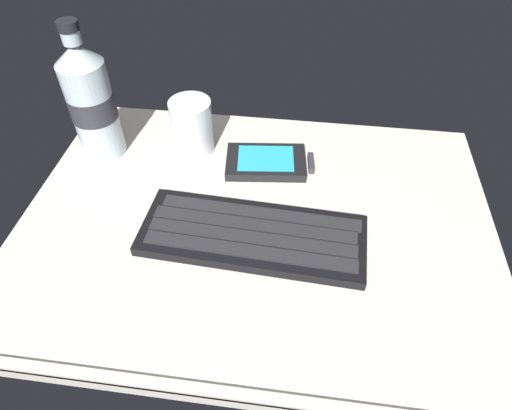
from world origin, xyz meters
TOP-DOWN VIEW (x-y plane):
  - ground_plane at (0.00, -0.23)cm, footprint 64.00×48.00cm
  - keyboard at (0.43, -3.29)cm, footprint 29.52×12.47cm
  - handheld_device at (0.66, 11.52)cm, footprint 13.34×8.85cm
  - juice_cup at (-11.80, 14.34)cm, footprint 6.40×6.40cm
  - water_bottle at (-25.77, 11.96)cm, footprint 6.73×6.73cm

SIDE VIEW (x-z plane):
  - ground_plane at x=0.00cm, z-range -2.39..0.41cm
  - handheld_device at x=0.66cm, z-range -0.02..1.48cm
  - keyboard at x=0.43cm, z-range -0.04..1.66cm
  - juice_cup at x=-11.80cm, z-range -0.34..8.16cm
  - water_bottle at x=-25.77cm, z-range -1.39..19.41cm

